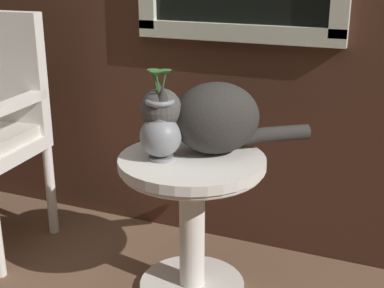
% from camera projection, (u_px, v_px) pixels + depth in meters
% --- Properties ---
extents(wicker_side_table, '(0.53, 0.53, 0.55)m').
position_uv_depth(wicker_side_table, '(192.00, 200.00, 1.97)').
color(wicker_side_table, silver).
rests_on(wicker_side_table, ground_plane).
extents(cat, '(0.54, 0.44, 0.27)m').
position_uv_depth(cat, '(211.00, 117.00, 1.92)').
color(cat, '#33302D').
rests_on(cat, wicker_side_table).
extents(pewter_vase_with_ivy, '(0.15, 0.15, 0.32)m').
position_uv_depth(pewter_vase_with_ivy, '(161.00, 131.00, 1.86)').
color(pewter_vase_with_ivy, gray).
rests_on(pewter_vase_with_ivy, wicker_side_table).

